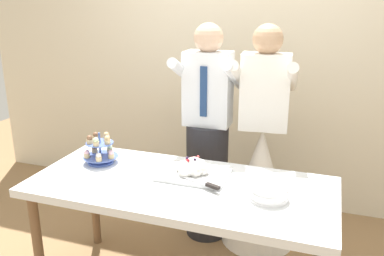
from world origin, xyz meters
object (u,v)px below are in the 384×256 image
Objects in this scene: dessert_table at (181,194)px; plate_stack at (269,192)px; cupcake_stand at (100,150)px; person_bride at (261,171)px; person_groom at (207,146)px; main_cake_tray at (194,170)px.

plate_stack reaches higher than dessert_table.
dessert_table is 8.34× the size of plate_stack.
cupcake_stand is at bearing 168.85° from dessert_table.
dessert_table is at bearing -11.15° from cupcake_stand.
cupcake_stand is 0.14× the size of person_bride.
main_cake_tray is at bearing -80.80° from person_groom.
main_cake_tray reaches higher than plate_stack.
person_groom is at bearing 127.43° from plate_stack.
person_bride reaches higher than plate_stack.
main_cake_tray is 0.76m from person_bride.
dessert_table is 7.83× the size of cupcake_stand.
plate_stack is (0.48, -0.15, -0.00)m from main_cake_tray.
person_groom reaches higher than main_cake_tray.
main_cake_tray is 0.26× the size of person_bride.
person_bride is at bearing 34.02° from cupcake_stand.
person_groom is 0.44m from person_bride.
person_groom is (0.55, 0.61, -0.12)m from cupcake_stand.
plate_stack is 0.13× the size of person_bride.
cupcake_stand is at bearing -145.98° from person_bride.
plate_stack is at bearing -2.99° from dessert_table.
dessert_table is 0.54m from plate_stack.
dessert_table is 0.74m from person_groom.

